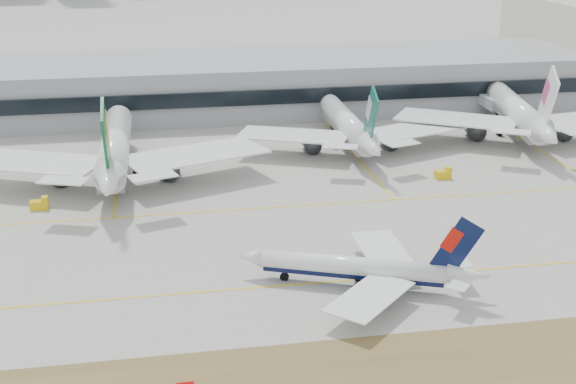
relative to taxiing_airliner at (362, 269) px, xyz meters
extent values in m
plane|color=gray|center=(-9.71, 7.84, -3.26)|extent=(3000.00, 3000.00, 0.00)
cube|color=brown|center=(-9.71, -24.16, -3.24)|extent=(360.00, 18.00, 0.06)
cube|color=yellow|center=(-9.71, 2.84, -3.23)|extent=(360.00, 0.45, 0.04)
cube|color=yellow|center=(-9.71, 37.84, -3.23)|extent=(360.00, 0.45, 0.04)
cylinder|color=white|center=(-1.36, 0.57, 0.25)|extent=(28.18, 14.21, 3.19)
cube|color=black|center=(-1.36, 0.57, -0.63)|extent=(27.46, 13.54, 1.44)
cone|color=white|center=(-16.90, 7.06, 0.25)|extent=(5.35, 4.67, 3.19)
cone|color=white|center=(15.11, -6.31, 0.65)|extent=(7.22, 5.45, 3.19)
cube|color=white|center=(5.52, 7.29, -0.23)|extent=(7.40, 15.83, 0.19)
cube|color=white|center=(15.58, -2.01, 0.89)|extent=(3.20, 4.69, 0.13)
cylinder|color=#3F4247|center=(2.87, 5.20, -1.98)|extent=(5.42, 4.09, 2.40)
cube|color=#3F4247|center=(2.87, 5.20, -1.03)|extent=(1.96, 1.00, 1.12)
cube|color=white|center=(-1.31, -9.05, -0.23)|extent=(16.20, 16.27, 0.19)
cube|color=white|center=(12.38, -9.68, 0.89)|extent=(5.07, 5.24, 0.13)
cylinder|color=#3F4247|center=(-1.68, -5.70, -1.98)|extent=(5.42, 4.09, 2.40)
cube|color=#3F4247|center=(-1.68, -5.70, -1.03)|extent=(1.96, 1.00, 1.12)
cube|color=#09143B|center=(13.23, -5.53, 5.11)|extent=(7.39, 3.31, 10.00)
cube|color=red|center=(12.49, -5.22, 6.19)|extent=(3.42, 1.70, 4.29)
cylinder|color=#3F4247|center=(-11.61, 4.85, -2.30)|extent=(0.38, 0.38, 1.92)
cylinder|color=black|center=(-11.61, 4.85, -2.70)|extent=(1.54, 1.07, 1.44)
cylinder|color=#3F4247|center=(-1.42, -1.66, -2.30)|extent=(0.38, 0.38, 1.92)
cylinder|color=black|center=(-1.42, -1.66, -2.70)|extent=(1.54, 1.07, 1.44)
cylinder|color=#3F4247|center=(0.19, 2.17, -2.30)|extent=(0.38, 0.38, 1.92)
cylinder|color=black|center=(0.19, 2.17, -2.70)|extent=(1.54, 1.07, 1.44)
cylinder|color=white|center=(-39.39, 64.89, 3.80)|extent=(7.37, 48.63, 6.42)
cube|color=slate|center=(-39.39, 64.89, 2.03)|extent=(6.39, 47.64, 2.89)
cone|color=white|center=(-38.83, 92.84, 3.80)|extent=(6.56, 7.54, 6.42)
cone|color=white|center=(-39.97, 35.24, 4.60)|extent=(6.63, 10.91, 6.42)
cube|color=white|center=(-22.20, 57.42, 2.83)|extent=(33.81, 24.16, 0.39)
cube|color=white|center=(-31.59, 37.10, 5.08)|extent=(9.97, 7.12, 0.26)
cylinder|color=#3F4247|center=(-27.92, 60.74, -0.70)|extent=(4.97, 8.18, 4.81)
cube|color=#3F4247|center=(-27.92, 60.74, 1.23)|extent=(0.55, 3.38, 2.25)
cube|color=white|center=(-56.85, 58.11, 2.83)|extent=(33.87, 25.08, 0.39)
cube|color=white|center=(-48.27, 37.43, 5.08)|extent=(10.03, 7.40, 0.26)
cylinder|color=#3F4247|center=(-51.01, 61.20, -0.70)|extent=(4.97, 8.18, 4.81)
cube|color=#3F4247|center=(-51.01, 61.20, 1.23)|extent=(0.55, 3.38, 2.25)
cube|color=#0B5324|center=(-39.91, 38.61, 12.22)|extent=(0.84, 13.43, 17.21)
cube|color=yellow|center=(-39.88, 39.96, 14.09)|extent=(0.83, 6.06, 7.37)
cylinder|color=#3F4247|center=(-39.02, 83.32, -1.34)|extent=(0.77, 0.77, 3.85)
cylinder|color=black|center=(-39.02, 83.32, -2.14)|extent=(1.18, 2.91, 2.89)
cylinder|color=#3F4247|center=(-43.58, 63.62, -1.34)|extent=(0.77, 0.77, 3.85)
cylinder|color=black|center=(-43.58, 63.62, -2.14)|extent=(1.18, 2.91, 2.89)
cylinder|color=#3F4247|center=(-35.24, 63.46, -1.34)|extent=(0.77, 0.77, 3.85)
cylinder|color=black|center=(-35.24, 63.46, -2.14)|extent=(1.18, 2.91, 2.89)
cylinder|color=white|center=(17.27, 77.93, 2.73)|extent=(6.15, 41.26, 5.45)
cube|color=slate|center=(17.27, 77.93, 1.23)|extent=(5.32, 40.42, 2.45)
cone|color=white|center=(17.68, 101.66, 2.73)|extent=(5.55, 6.38, 5.45)
cone|color=white|center=(16.84, 52.78, 3.41)|extent=(5.60, 9.24, 5.45)
cube|color=white|center=(31.87, 71.64, 1.91)|extent=(28.70, 20.56, 0.33)
cube|color=white|center=(23.95, 54.37, 3.82)|extent=(8.46, 6.06, 0.22)
cylinder|color=#3F4247|center=(27.01, 74.45, -1.08)|extent=(4.20, 6.93, 4.08)
cube|color=#3F4247|center=(27.01, 74.45, 0.55)|extent=(0.46, 2.87, 1.91)
cube|color=white|center=(2.47, 72.14, 1.91)|extent=(28.74, 21.23, 0.33)
cube|color=white|center=(9.79, 54.62, 3.82)|extent=(8.51, 6.26, 0.22)
cylinder|color=#3F4247|center=(7.41, 74.78, -1.08)|extent=(4.20, 6.93, 4.08)
cube|color=#3F4247|center=(7.41, 74.78, 0.55)|extent=(0.46, 2.87, 1.91)
cube|color=#166053|center=(16.89, 55.64, 9.88)|extent=(0.68, 11.39, 14.60)
cube|color=#B5B9BF|center=(16.91, 56.78, 11.46)|extent=(0.69, 5.14, 6.25)
cylinder|color=#3F4247|center=(17.54, 93.58, -1.63)|extent=(0.65, 0.65, 3.27)
cylinder|color=black|center=(17.54, 93.58, -2.31)|extent=(0.99, 2.47, 2.45)
cylinder|color=#3F4247|center=(13.71, 76.85, -1.63)|extent=(0.65, 0.65, 3.27)
cylinder|color=black|center=(13.71, 76.85, -2.31)|extent=(0.99, 2.47, 2.45)
cylinder|color=#3F4247|center=(20.79, 76.73, -1.63)|extent=(0.65, 0.65, 3.27)
cylinder|color=black|center=(20.79, 76.73, -2.31)|extent=(0.99, 2.47, 2.45)
cylinder|color=white|center=(63.61, 80.77, 3.59)|extent=(14.77, 47.43, 6.23)
cube|color=slate|center=(63.61, 80.77, 1.88)|extent=(13.68, 46.33, 2.80)
cone|color=white|center=(68.59, 107.45, 3.59)|extent=(7.44, 8.21, 6.23)
cone|color=white|center=(58.32, 52.49, 4.37)|extent=(8.04, 11.43, 6.23)
cylinder|color=#3F4247|center=(73.93, 74.98, -0.77)|extent=(6.03, 8.57, 4.67)
cube|color=#3F4247|center=(73.93, 74.98, 1.10)|extent=(1.06, 3.30, 2.18)
cube|color=white|center=(45.81, 77.06, 2.65)|extent=(32.57, 27.64, 0.37)
cube|color=white|center=(50.72, 55.90, 4.83)|extent=(9.85, 8.19, 0.25)
cylinder|color=#3F4247|center=(51.89, 79.09, -0.77)|extent=(6.03, 8.57, 4.67)
cube|color=#3F4247|center=(51.89, 79.09, 1.10)|extent=(1.06, 3.30, 2.18)
cube|color=white|center=(58.92, 55.70, 11.76)|extent=(2.94, 12.90, 16.70)
cube|color=#D34A84|center=(59.16, 56.99, 13.58)|extent=(1.75, 5.90, 7.15)
cylinder|color=#3F4247|center=(66.89, 98.36, -1.39)|extent=(0.75, 0.75, 3.74)
cylinder|color=black|center=(66.89, 98.36, -2.17)|extent=(1.59, 2.96, 2.80)
cylinder|color=#3F4247|center=(59.39, 80.23, -1.39)|extent=(0.75, 0.75, 3.74)
cylinder|color=black|center=(59.39, 80.23, -2.17)|extent=(1.59, 2.96, 2.80)
cylinder|color=#3F4247|center=(67.34, 78.74, -1.39)|extent=(0.75, 0.75, 3.74)
cylinder|color=black|center=(67.34, 78.74, -2.17)|extent=(1.59, 2.96, 2.80)
cube|color=gray|center=(-9.71, 122.84, 4.24)|extent=(280.00, 42.00, 15.00)
cube|color=black|center=(-9.71, 101.34, 4.69)|extent=(280.00, 1.20, 4.00)
cube|color=beige|center=(100.29, 142.84, 10.84)|extent=(2.00, 57.00, 27.90)
cube|color=#E0B40B|center=(32.02, 49.12, -2.36)|extent=(3.50, 2.00, 1.80)
cube|color=#E0B40B|center=(33.22, 49.12, -1.16)|extent=(1.20, 1.80, 1.00)
cylinder|color=black|center=(30.82, 48.32, -2.91)|extent=(0.70, 0.30, 0.70)
cylinder|color=black|center=(30.82, 49.92, -2.91)|extent=(0.70, 0.30, 0.70)
cylinder|color=black|center=(33.22, 48.32, -2.91)|extent=(0.70, 0.30, 0.70)
cylinder|color=black|center=(33.22, 49.92, -2.91)|extent=(0.70, 0.30, 0.70)
cube|color=#E0B40B|center=(-54.26, 45.26, -2.36)|extent=(3.50, 2.00, 1.80)
cube|color=#E0B40B|center=(-53.06, 45.26, -1.16)|extent=(1.20, 1.80, 1.00)
cylinder|color=black|center=(-55.46, 44.46, -2.91)|extent=(0.70, 0.30, 0.70)
cylinder|color=black|center=(-55.46, 46.06, -2.91)|extent=(0.70, 0.30, 0.70)
cylinder|color=black|center=(-53.06, 44.46, -2.91)|extent=(0.70, 0.30, 0.70)
cylinder|color=black|center=(-53.06, 46.06, -2.91)|extent=(0.70, 0.30, 0.70)
camera|label=1|loc=(-32.00, -111.00, 54.00)|focal=50.00mm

